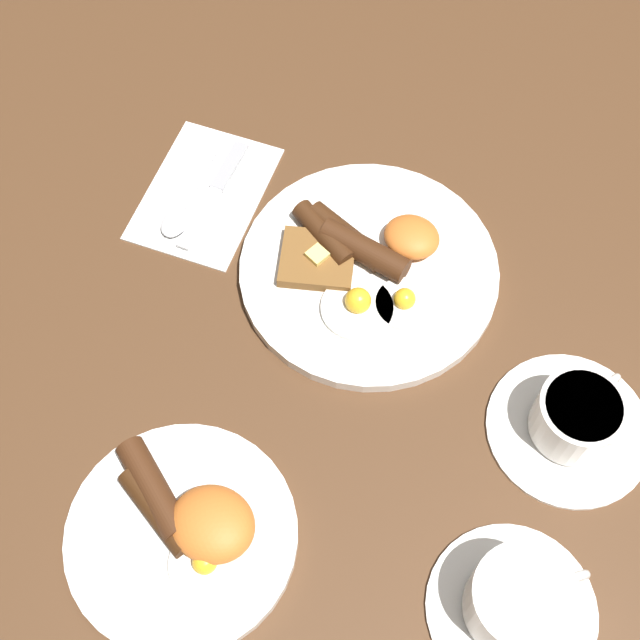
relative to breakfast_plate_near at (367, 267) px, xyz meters
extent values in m
plane|color=#4C301C|center=(0.00, 0.00, -0.01)|extent=(3.00, 3.00, 0.00)
cylinder|color=white|center=(0.00, 0.00, -0.01)|extent=(0.29, 0.29, 0.01)
cylinder|color=white|center=(-0.06, 0.03, 0.01)|extent=(0.06, 0.06, 0.01)
sphere|color=yellow|center=(-0.06, 0.03, 0.01)|extent=(0.02, 0.02, 0.02)
cylinder|color=white|center=(-0.01, 0.05, 0.01)|extent=(0.08, 0.08, 0.01)
sphere|color=yellow|center=(-0.01, 0.05, 0.01)|extent=(0.03, 0.03, 0.03)
ellipsoid|color=orange|center=(-0.03, -0.05, 0.02)|extent=(0.06, 0.06, 0.03)
cylinder|color=#3D210F|center=(0.06, -0.01, 0.01)|extent=(0.09, 0.06, 0.02)
cylinder|color=#3C200F|center=(0.03, -0.02, 0.01)|extent=(0.10, 0.05, 0.03)
cylinder|color=#412311|center=(0.01, -0.01, 0.02)|extent=(0.11, 0.04, 0.03)
cube|color=brown|center=(0.05, 0.02, 0.01)|extent=(0.10, 0.10, 0.01)
cube|color=#F4E072|center=(0.05, 0.02, 0.02)|extent=(0.03, 0.03, 0.01)
cylinder|color=white|center=(0.03, 0.35, -0.01)|extent=(0.22, 0.22, 0.01)
cylinder|color=white|center=(0.00, 0.36, 0.01)|extent=(0.07, 0.07, 0.01)
sphere|color=yellow|center=(0.00, 0.36, 0.01)|extent=(0.02, 0.02, 0.02)
ellipsoid|color=orange|center=(0.01, 0.33, 0.02)|extent=(0.08, 0.07, 0.04)
cylinder|color=#422312|center=(0.07, 0.33, 0.02)|extent=(0.10, 0.08, 0.03)
cylinder|color=#381E0D|center=(0.06, 0.34, 0.01)|extent=(0.10, 0.06, 0.02)
cylinder|color=white|center=(-0.26, 0.08, -0.01)|extent=(0.17, 0.17, 0.01)
cylinder|color=white|center=(-0.26, 0.08, 0.02)|extent=(0.09, 0.09, 0.06)
cylinder|color=#56331E|center=(-0.26, 0.08, 0.05)|extent=(0.08, 0.08, 0.00)
torus|color=white|center=(-0.28, 0.04, 0.03)|extent=(0.02, 0.04, 0.04)
cylinder|color=white|center=(-0.27, 0.27, -0.01)|extent=(0.16, 0.16, 0.01)
cylinder|color=white|center=(-0.27, 0.27, 0.03)|extent=(0.09, 0.09, 0.06)
cylinder|color=#56331E|center=(-0.27, 0.27, 0.06)|extent=(0.08, 0.08, 0.00)
torus|color=white|center=(-0.31, 0.24, 0.03)|extent=(0.04, 0.04, 0.04)
cube|color=white|center=(0.22, -0.01, -0.01)|extent=(0.15, 0.20, 0.01)
cube|color=silver|center=(0.20, 0.02, -0.01)|extent=(0.02, 0.09, 0.00)
cube|color=#9E9EA3|center=(0.21, -0.06, -0.01)|extent=(0.02, 0.07, 0.01)
ellipsoid|color=silver|center=(0.22, 0.04, 0.00)|extent=(0.03, 0.05, 0.01)
cube|color=silver|center=(0.23, -0.04, -0.01)|extent=(0.02, 0.11, 0.00)
camera|label=1|loc=(-0.18, 0.49, 0.84)|focal=50.00mm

